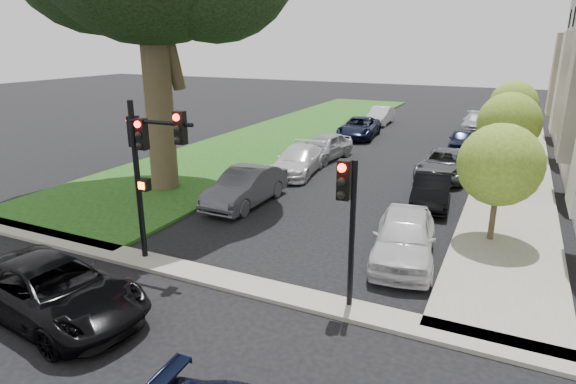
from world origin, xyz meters
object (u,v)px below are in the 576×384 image
at_px(car_parked_8, 359,128).
at_px(traffic_signal_secondary, 348,207).
at_px(car_parked_3, 461,140).
at_px(car_parked_7, 325,147).
at_px(car_parked_9, 380,116).
at_px(small_tree_b, 509,123).
at_px(car_parked_2, 446,164).
at_px(car_parked_1, 432,189).
at_px(small_tree_a, 500,165).
at_px(car_parked_6, 298,161).
at_px(small_tree_c, 513,104).
at_px(car_parked_5, 246,187).
at_px(car_parked_0, 404,237).
at_px(car_cross_near, 53,290).
at_px(traffic_signal_main, 146,154).
at_px(car_parked_4, 475,122).

bearing_deg(car_parked_8, traffic_signal_secondary, -78.57).
bearing_deg(car_parked_3, car_parked_7, -141.83).
distance_m(car_parked_3, car_parked_9, 10.38).
distance_m(small_tree_b, car_parked_2, 3.52).
bearing_deg(car_parked_2, car_parked_1, -84.59).
xyz_separation_m(small_tree_a, car_parked_6, (-9.82, 5.32, -2.07)).
bearing_deg(car_parked_6, small_tree_b, 9.74).
height_order(small_tree_a, small_tree_c, small_tree_c).
xyz_separation_m(car_parked_2, car_parked_9, (-7.37, 14.72, 0.01)).
xyz_separation_m(small_tree_b, car_parked_7, (-9.72, 0.65, -2.17)).
height_order(car_parked_3, car_parked_6, car_parked_6).
distance_m(traffic_signal_secondary, car_parked_9, 29.84).
bearing_deg(car_parked_5, car_parked_2, 49.64).
height_order(small_tree_a, car_parked_0, small_tree_a).
distance_m(car_parked_2, car_parked_9, 16.46).
bearing_deg(car_parked_8, car_cross_near, -94.67).
bearing_deg(car_parked_0, car_parked_6, 123.56).
height_order(small_tree_a, car_parked_8, small_tree_a).
height_order(small_tree_a, traffic_signal_main, traffic_signal_main).
bearing_deg(car_parked_8, small_tree_c, -1.60).
relative_size(car_parked_2, car_parked_5, 1.05).
distance_m(car_cross_near, car_parked_9, 32.58).
bearing_deg(car_parked_9, small_tree_a, -67.08).
bearing_deg(small_tree_c, car_parked_1, -100.63).
relative_size(traffic_signal_secondary, car_parked_9, 0.93).
relative_size(small_tree_c, car_parked_2, 0.86).
xyz_separation_m(traffic_signal_secondary, car_parked_1, (0.64, 9.49, -2.11)).
xyz_separation_m(car_parked_6, car_parked_7, (0.10, 3.60, 0.06)).
relative_size(traffic_signal_main, car_parked_6, 1.03).
xyz_separation_m(traffic_signal_secondary, car_parked_4, (0.61, 29.30, -2.16)).
bearing_deg(car_parked_3, car_parked_2, -93.79).
relative_size(car_parked_2, car_parked_4, 1.13).
xyz_separation_m(traffic_signal_main, car_parked_6, (-0.23, 11.60, -2.81)).
relative_size(small_tree_b, car_parked_1, 1.04).
bearing_deg(car_parked_4, small_tree_c, -69.03).
bearing_deg(car_parked_1, car_parked_2, 85.50).
xyz_separation_m(small_tree_a, car_parked_4, (-2.60, 22.98, -2.14)).
bearing_deg(car_parked_2, car_parked_3, 94.49).
relative_size(car_parked_5, car_parked_9, 1.11).
bearing_deg(car_parked_6, traffic_signal_main, -95.87).
bearing_deg(small_tree_b, car_parked_8, 141.10).
bearing_deg(traffic_signal_main, car_parked_5, 91.91).
xyz_separation_m(small_tree_a, car_parked_1, (-2.57, 3.17, -2.09)).
distance_m(traffic_signal_secondary, car_parked_8, 23.66).
relative_size(traffic_signal_secondary, car_parked_2, 0.80).
distance_m(car_parked_3, car_parked_6, 12.24).
bearing_deg(car_parked_7, car_cross_near, -82.20).
height_order(small_tree_a, car_cross_near, small_tree_a).
bearing_deg(car_parked_3, car_parked_6, -129.60).
distance_m(car_parked_5, car_parked_7, 9.11).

